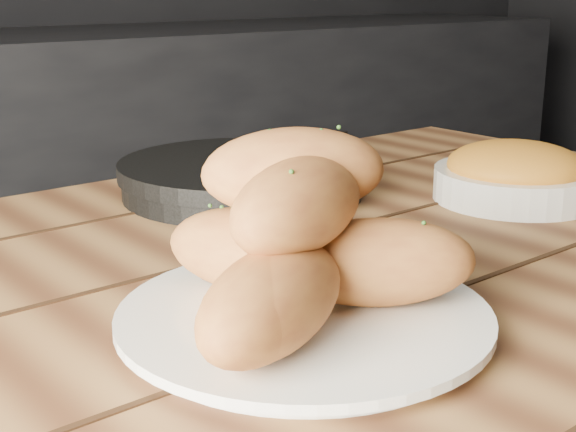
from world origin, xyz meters
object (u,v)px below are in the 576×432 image
at_px(table, 293,379).
at_px(bread_rolls, 295,248).
at_px(bowl, 515,175).
at_px(plate, 304,320).
at_px(skillet, 244,177).

distance_m(table, bread_rolls, 0.20).
height_order(table, bread_rolls, bread_rolls).
bearing_deg(bread_rolls, bowl, 16.06).
relative_size(plate, skillet, 0.67).
relative_size(table, bowl, 7.35).
distance_m(plate, bread_rolls, 0.06).
height_order(bread_rolls, bowl, bread_rolls).
bearing_deg(plate, bread_rolls, -163.57).
relative_size(plate, bread_rolls, 1.01).
xyz_separation_m(table, skillet, (0.16, 0.29, 0.12)).
height_order(plate, bread_rolls, bread_rolls).
relative_size(table, plate, 5.00).
height_order(table, bowl, bowl).
bearing_deg(bowl, plate, -163.95).
distance_m(plate, bowl, 0.48).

